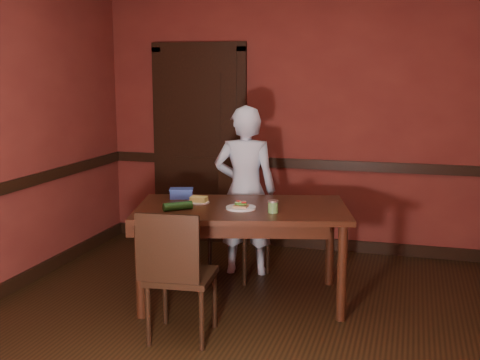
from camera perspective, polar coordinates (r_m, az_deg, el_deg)
The scene contains 15 objects.
floor at distance 4.45m, azimuth -1.29°, elevation -14.21°, with size 4.00×4.50×0.01m, color black.
wall_back at distance 6.25m, azimuth 4.87°, elevation 5.68°, with size 4.00×0.02×2.70m, color maroon.
wall_front at distance 2.08m, azimuth -20.37°, elevation -4.08°, with size 4.00×0.02×2.70m, color maroon.
dado_back at distance 6.29m, azimuth 4.78°, elevation 1.58°, with size 4.00×0.03×0.10m, color black.
baseboard_back at distance 6.47m, azimuth 4.67°, elevation -5.79°, with size 4.00×0.03×0.12m, color black.
door at distance 6.52m, azimuth -3.89°, elevation 3.59°, with size 1.05×0.07×2.20m.
dining_table at distance 4.90m, azimuth 0.19°, elevation -7.00°, with size 1.67×0.94×0.78m, color black.
chair_far at distance 5.45m, azimuth -0.10°, elevation -4.30°, with size 0.44×0.44×0.95m, color black, non-canonical shape.
chair_near at distance 4.24m, azimuth -5.55°, elevation -8.79°, with size 0.43×0.43×0.93m, color black, non-canonical shape.
person at distance 5.47m, azimuth 0.51°, elevation -1.01°, with size 0.57×0.37×1.55m, color silver.
sandwich_plate at distance 4.72m, azimuth 0.08°, elevation -2.54°, with size 0.24×0.24×0.06m.
sauce_jar at distance 4.59m, azimuth 3.15°, elevation -2.51°, with size 0.08×0.08×0.10m.
cheese_saucer at distance 4.94m, azimuth -3.92°, elevation -1.94°, with size 0.17×0.17×0.05m.
food_tub at distance 5.13m, azimuth -5.58°, elevation -1.26°, with size 0.23×0.19×0.08m.
wrapped_veg at distance 4.69m, azimuth -5.93°, elevation -2.48°, with size 0.06×0.06×0.23m, color #164615.
Camera 1 is at (1.22, -3.86, 1.84)m, focal length 45.00 mm.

